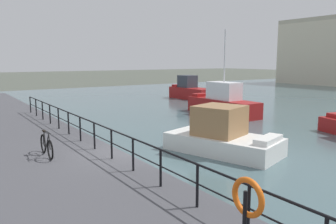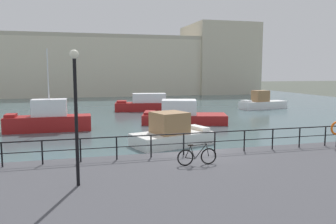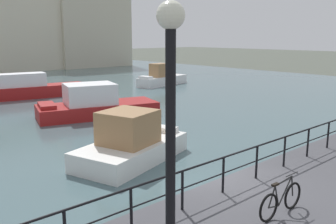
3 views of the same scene
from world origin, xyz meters
name	(u,v)px [view 2 (image 2 of 3)]	position (x,y,z in m)	size (l,w,h in m)	color
ground_plane	(197,166)	(0.00, 0.00, 0.00)	(240.00, 240.00, 0.00)	#4C5147
water_basin	(122,106)	(0.00, 30.20, 0.01)	(80.00, 60.00, 0.01)	#476066
quay_promenade	(264,206)	(0.00, -6.50, 0.41)	(56.00, 13.00, 0.82)	#47474C
harbor_building	(134,66)	(5.72, 53.87, 5.83)	(61.13, 14.67, 14.48)	beige
moored_green_narrowboat	(262,103)	(16.97, 22.78, 0.78)	(6.62, 2.93, 2.34)	white
moored_blue_motorboat	(153,104)	(2.97, 24.17, 0.81)	(9.65, 3.73, 2.11)	maroon
moored_harbor_tender	(172,133)	(0.05, 5.09, 0.79)	(5.68, 3.95, 2.19)	white
moored_cabin_cruiser	(48,119)	(-8.16, 12.73, 0.96)	(6.69, 1.94, 6.58)	maroon
moored_red_daysailer	(182,115)	(3.45, 13.79, 0.81)	(8.15, 4.91, 2.18)	maroon
quay_railing	(199,139)	(-0.18, -0.75, 1.55)	(24.16, 0.07, 1.08)	black
parked_bicycle	(197,156)	(-0.97, -2.59, 1.21)	(1.77, 0.10, 0.98)	black
quay_lamp_post	(76,100)	(-5.93, -3.99, 3.85)	(0.32, 0.32, 4.76)	black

